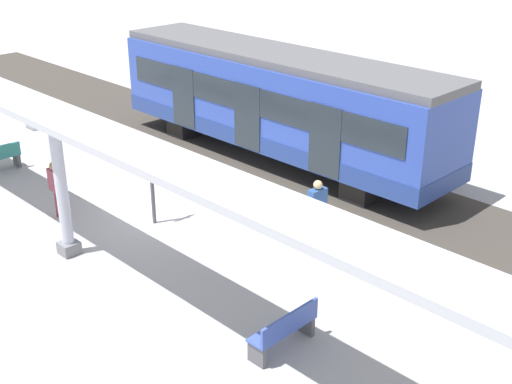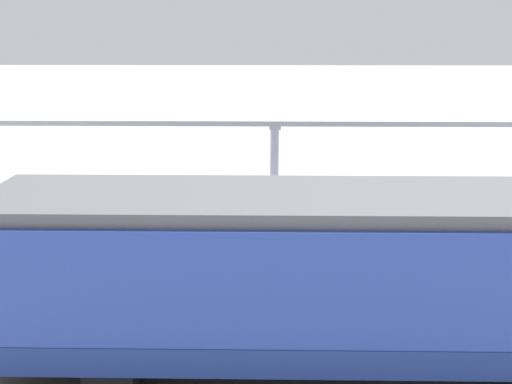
{
  "view_description": "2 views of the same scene",
  "coord_description": "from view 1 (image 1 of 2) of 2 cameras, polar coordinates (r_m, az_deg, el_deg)",
  "views": [
    {
      "loc": [
        9.67,
        13.19,
        7.8
      ],
      "look_at": [
        -0.36,
        3.09,
        1.47
      ],
      "focal_mm": 46.64,
      "sensor_mm": 36.0,
      "label": 1
    },
    {
      "loc": [
        -14.1,
        0.49,
        6.2
      ],
      "look_at": [
        -0.69,
        0.71,
        2.18
      ],
      "focal_mm": 37.99,
      "sensor_mm": 36.0,
      "label": 2
    }
  ],
  "objects": [
    {
      "name": "ground_plane",
      "position": [
        18.12,
        -7.71,
        -1.74
      ],
      "size": [
        176.0,
        176.0,
        0.0
      ],
      "primitive_type": "plane",
      "color": "#9B9A9C"
    },
    {
      "name": "tactile_edge_strip",
      "position": [
        20.06,
        -0.3,
        1.12
      ],
      "size": [
        0.39,
        31.93,
        0.01
      ],
      "primitive_type": "cube",
      "color": "gold",
      "rests_on": "ground"
    },
    {
      "name": "trackbed",
      "position": [
        21.26,
        3.16,
        2.44
      ],
      "size": [
        3.2,
        43.93,
        0.01
      ],
      "primitive_type": "cube",
      "color": "#38332D",
      "rests_on": "ground"
    },
    {
      "name": "train_near_carriage",
      "position": [
        21.13,
        1.8,
        7.56
      ],
      "size": [
        2.65,
        12.25,
        3.48
      ],
      "color": "#28419E",
      "rests_on": "ground"
    },
    {
      "name": "canopy_pillar_second",
      "position": [
        15.84,
        -16.35,
        0.33
      ],
      "size": [
        1.1,
        0.44,
        3.36
      ],
      "color": "slate",
      "rests_on": "ground"
    },
    {
      "name": "canopy_beam",
      "position": [
        15.39,
        -17.38,
        6.41
      ],
      "size": [
        1.2,
        25.37,
        0.16
      ],
      "primitive_type": "cube",
      "color": "#A8AAB2",
      "rests_on": "canopy_pillar_nearest"
    },
    {
      "name": "bench_mid_platform",
      "position": [
        12.62,
        2.52,
        -11.71
      ],
      "size": [
        1.5,
        0.45,
        0.86
      ],
      "color": "#384DA1",
      "rests_on": "ground"
    },
    {
      "name": "platform_info_sign",
      "position": [
        17.05,
        -8.95,
        1.37
      ],
      "size": [
        0.56,
        0.1,
        2.2
      ],
      "color": "#4C4C51",
      "rests_on": "ground"
    },
    {
      "name": "passenger_waiting_near_edge",
      "position": [
        16.04,
        5.26,
        -1.05
      ],
      "size": [
        0.5,
        0.27,
        1.66
      ],
      "color": "gray",
      "rests_on": "ground"
    },
    {
      "name": "passenger_by_the_benches",
      "position": [
        18.04,
        -16.83,
        0.72
      ],
      "size": [
        0.23,
        0.47,
        1.58
      ],
      "color": "brown",
      "rests_on": "ground"
    }
  ]
}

